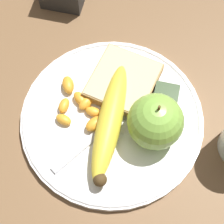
{
  "coord_description": "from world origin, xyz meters",
  "views": [
    {
      "loc": [
        -0.24,
        -0.05,
        0.55
      ],
      "look_at": [
        0.0,
        0.0,
        0.03
      ],
      "focal_mm": 60.0,
      "sensor_mm": 36.0,
      "label": 1
    }
  ],
  "objects_px": {
    "apple": "(155,122)",
    "banana": "(113,123)",
    "fork": "(110,123)",
    "jam_packet": "(165,99)",
    "bread_slice": "(123,82)",
    "plate": "(112,118)"
  },
  "relations": [
    {
      "from": "apple",
      "to": "bread_slice",
      "type": "bearing_deg",
      "value": 40.66
    },
    {
      "from": "plate",
      "to": "fork",
      "type": "bearing_deg",
      "value": 175.2
    },
    {
      "from": "bread_slice",
      "to": "plate",
      "type": "bearing_deg",
      "value": 175.24
    },
    {
      "from": "plate",
      "to": "jam_packet",
      "type": "bearing_deg",
      "value": -59.11
    },
    {
      "from": "apple",
      "to": "plate",
      "type": "bearing_deg",
      "value": 80.72
    },
    {
      "from": "bread_slice",
      "to": "fork",
      "type": "relative_size",
      "value": 0.73
    },
    {
      "from": "fork",
      "to": "jam_packet",
      "type": "distance_m",
      "value": 0.1
    },
    {
      "from": "banana",
      "to": "jam_packet",
      "type": "relative_size",
      "value": 4.3
    },
    {
      "from": "apple",
      "to": "banana",
      "type": "distance_m",
      "value": 0.07
    },
    {
      "from": "banana",
      "to": "fork",
      "type": "relative_size",
      "value": 1.2
    },
    {
      "from": "plate",
      "to": "fork",
      "type": "height_order",
      "value": "fork"
    },
    {
      "from": "jam_packet",
      "to": "banana",
      "type": "bearing_deg",
      "value": 130.96
    },
    {
      "from": "fork",
      "to": "plate",
      "type": "bearing_deg",
      "value": 29.83
    },
    {
      "from": "apple",
      "to": "jam_packet",
      "type": "bearing_deg",
      "value": -9.32
    },
    {
      "from": "fork",
      "to": "jam_packet",
      "type": "relative_size",
      "value": 3.6
    },
    {
      "from": "plate",
      "to": "bread_slice",
      "type": "bearing_deg",
      "value": -4.76
    },
    {
      "from": "plate",
      "to": "apple",
      "type": "bearing_deg",
      "value": -99.28
    },
    {
      "from": "apple",
      "to": "bread_slice",
      "type": "distance_m",
      "value": 0.1
    },
    {
      "from": "banana",
      "to": "jam_packet",
      "type": "distance_m",
      "value": 0.1
    },
    {
      "from": "jam_packet",
      "to": "plate",
      "type": "bearing_deg",
      "value": 120.89
    },
    {
      "from": "plate",
      "to": "fork",
      "type": "xyz_separation_m",
      "value": [
        -0.01,
        0.0,
        0.01
      ]
    },
    {
      "from": "banana",
      "to": "bread_slice",
      "type": "relative_size",
      "value": 1.64
    }
  ]
}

